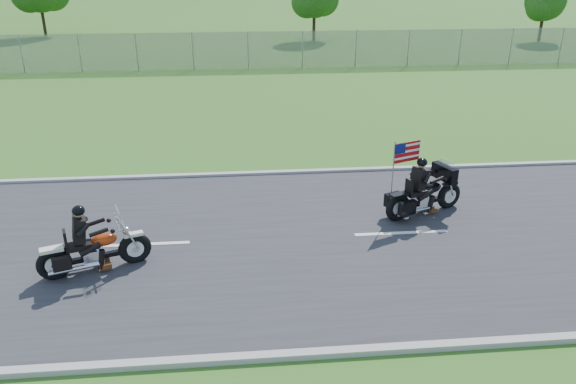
{
  "coord_description": "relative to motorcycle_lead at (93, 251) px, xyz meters",
  "views": [
    {
      "loc": [
        0.29,
        -11.34,
        6.16
      ],
      "look_at": [
        1.34,
        0.0,
        1.19
      ],
      "focal_mm": 35.0,
      "sensor_mm": 36.0,
      "label": 1
    }
  ],
  "objects": [
    {
      "name": "tree_fence_far",
      "position": [
        24.8,
        29.04,
        2.15
      ],
      "size": [
        3.08,
        2.87,
        4.2
      ],
      "color": "#382316",
      "rests_on": "ground"
    },
    {
      "name": "ground",
      "position": [
        2.76,
        1.01,
        -0.49
      ],
      "size": [
        420.0,
        420.0,
        0.0
      ],
      "primitive_type": "plane",
      "color": "#365D1D",
      "rests_on": "ground"
    },
    {
      "name": "curb_north",
      "position": [
        2.76,
        5.06,
        -0.44
      ],
      "size": [
        120.0,
        0.18,
        0.12
      ],
      "primitive_type": "cube",
      "color": "#9E9B93",
      "rests_on": "ground"
    },
    {
      "name": "fence",
      "position": [
        -2.24,
        21.01,
        0.51
      ],
      "size": [
        60.0,
        0.03,
        2.0
      ],
      "primitive_type": "cube",
      "color": "gray",
      "rests_on": "ground"
    },
    {
      "name": "road",
      "position": [
        2.76,
        1.01,
        -0.47
      ],
      "size": [
        120.0,
        8.0,
        0.04
      ],
      "primitive_type": "cube",
      "color": "#28282B",
      "rests_on": "ground"
    },
    {
      "name": "motorcycle_lead",
      "position": [
        0.0,
        0.0,
        0.0
      ],
      "size": [
        2.21,
        1.05,
        1.54
      ],
      "rotation": [
        0.0,
        0.0,
        0.34
      ],
      "color": "black",
      "rests_on": "ground"
    },
    {
      "name": "curb_south",
      "position": [
        2.76,
        -3.04,
        -0.44
      ],
      "size": [
        120.0,
        0.18,
        0.12
      ],
      "primitive_type": "cube",
      "color": "#9E9B93",
      "rests_on": "ground"
    },
    {
      "name": "motorcycle_follow",
      "position": [
        7.59,
        2.01,
        0.04
      ],
      "size": [
        2.2,
        1.18,
        1.93
      ],
      "rotation": [
        0.0,
        0.0,
        0.38
      ],
      "color": "black",
      "rests_on": "ground"
    }
  ]
}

